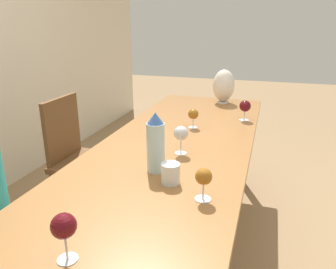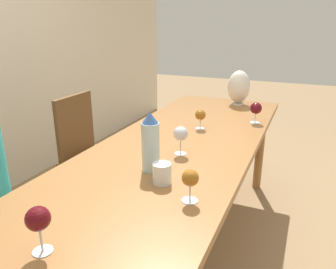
# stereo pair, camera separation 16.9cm
# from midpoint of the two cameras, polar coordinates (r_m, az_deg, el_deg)

# --- Properties ---
(dining_table) EXTENTS (2.84, 0.84, 0.76)m
(dining_table) POSITION_cam_midpoint_polar(r_m,az_deg,el_deg) (1.71, 2.16, -5.93)
(dining_table) COLOR #936033
(dining_table) RESTS_ON ground_plane
(water_bottle) EXTENTS (0.08, 0.08, 0.28)m
(water_bottle) POSITION_cam_midpoint_polar(r_m,az_deg,el_deg) (1.47, 0.21, -1.52)
(water_bottle) COLOR #ADCCD6
(water_bottle) RESTS_ON dining_table
(water_tumbler) EXTENTS (0.08, 0.08, 0.09)m
(water_tumbler) POSITION_cam_midpoint_polar(r_m,az_deg,el_deg) (1.39, 2.44, -6.87)
(water_tumbler) COLOR silver
(water_tumbler) RESTS_ON dining_table
(vase) EXTENTS (0.18, 0.18, 0.28)m
(vase) POSITION_cam_midpoint_polar(r_m,az_deg,el_deg) (2.78, 13.96, 8.00)
(vase) COLOR silver
(vase) RESTS_ON dining_table
(wine_glass_0) EXTENTS (0.08, 0.08, 0.14)m
(wine_glass_0) POSITION_cam_midpoint_polar(r_m,az_deg,el_deg) (2.30, 17.12, 4.30)
(wine_glass_0) COLOR silver
(wine_glass_0) RESTS_ON dining_table
(wine_glass_1) EXTENTS (0.08, 0.08, 0.15)m
(wine_glass_1) POSITION_cam_midpoint_polar(r_m,az_deg,el_deg) (1.67, 5.12, -0.02)
(wine_glass_1) COLOR silver
(wine_glass_1) RESTS_ON dining_table
(wine_glass_3) EXTENTS (0.07, 0.07, 0.15)m
(wine_glass_3) POSITION_cam_midpoint_polar(r_m,az_deg,el_deg) (1.02, -17.22, -14.14)
(wine_glass_3) COLOR silver
(wine_glass_3) RESTS_ON dining_table
(wine_glass_5) EXTENTS (0.07, 0.07, 0.13)m
(wine_glass_5) POSITION_cam_midpoint_polar(r_m,az_deg,el_deg) (2.10, 7.97, 3.29)
(wine_glass_5) COLOR silver
(wine_glass_5) RESTS_ON dining_table
(wine_glass_7) EXTENTS (0.07, 0.07, 0.13)m
(wine_glass_7) POSITION_cam_midpoint_polar(r_m,az_deg,el_deg) (1.25, 7.82, -7.78)
(wine_glass_7) COLOR silver
(wine_glass_7) RESTS_ON dining_table
(chair_far) EXTENTS (0.44, 0.44, 0.91)m
(chair_far) POSITION_cam_midpoint_polar(r_m,az_deg,el_deg) (2.51, -11.34, -2.98)
(chair_far) COLOR brown
(chair_far) RESTS_ON ground_plane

